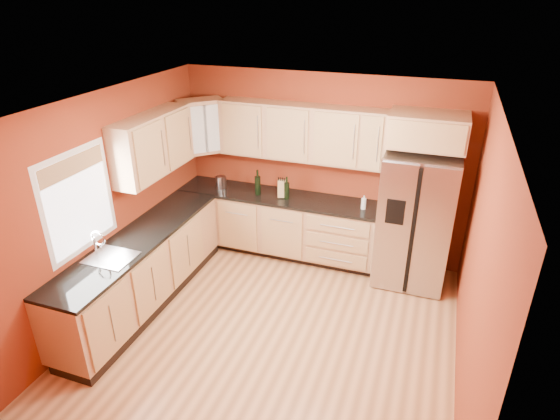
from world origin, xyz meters
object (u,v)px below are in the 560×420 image
canister_left (220,182)px  knife_block (282,189)px  soap_dispenser (364,202)px  refrigerator (415,220)px  wine_bottle_a (287,188)px

canister_left → knife_block: knife_block is taller
knife_block → soap_dispenser: size_ratio=1.28×
canister_left → soap_dispenser: soap_dispenser is taller
knife_block → soap_dispenser: 1.15m
refrigerator → canister_left: size_ratio=9.47×
soap_dispenser → knife_block: bearing=179.2°
refrigerator → soap_dispenser: (-0.68, 0.03, 0.13)m
refrigerator → soap_dispenser: refrigerator is taller
wine_bottle_a → soap_dispenser: 1.07m
canister_left → soap_dispenser: bearing=0.2°
wine_bottle_a → canister_left: bearing=178.8°
knife_block → soap_dispenser: knife_block is taller
canister_left → knife_block: size_ratio=0.77×
canister_left → refrigerator: bearing=-0.5°
canister_left → soap_dispenser: 2.10m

